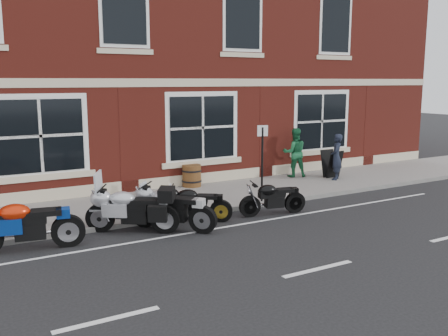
{
  "coord_description": "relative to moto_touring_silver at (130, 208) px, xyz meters",
  "views": [
    {
      "loc": [
        -5.93,
        -9.77,
        3.47
      ],
      "look_at": [
        0.63,
        1.6,
        1.16
      ],
      "focal_mm": 40.0,
      "sensor_mm": 36.0,
      "label": 1
    }
  ],
  "objects": [
    {
      "name": "parking_sign",
      "position": [
        4.08,
        0.6,
        0.77
      ],
      "size": [
        0.3,
        0.1,
        2.14
      ],
      "rotation": [
        0.0,
        0.0,
        -0.27
      ],
      "color": "black",
      "rests_on": "sidewalk"
    },
    {
      "name": "moto_sport_red",
      "position": [
        -2.29,
        -0.14,
        0.0
      ],
      "size": [
        2.27,
        0.59,
        1.03
      ],
      "rotation": [
        0.0,
        0.0,
        1.37
      ],
      "color": "black",
      "rests_on": "ground"
    },
    {
      "name": "pub_building",
      "position": [
        2.26,
        9.55,
        5.41
      ],
      "size": [
        24.0,
        12.0,
        12.0
      ],
      "primitive_type": "cube",
      "color": "maroon",
      "rests_on": "ground"
    },
    {
      "name": "moto_sport_black",
      "position": [
        1.68,
        0.08,
        -0.11
      ],
      "size": [
        1.62,
        1.11,
        0.83
      ],
      "rotation": [
        0.0,
        0.0,
        0.99
      ],
      "color": "black",
      "rests_on": "ground"
    },
    {
      "name": "moto_naked_black",
      "position": [
        3.7,
        -0.38,
        -0.11
      ],
      "size": [
        1.83,
        0.47,
        0.83
      ],
      "rotation": [
        0.0,
        0.0,
        1.38
      ],
      "color": "black",
      "rests_on": "ground"
    },
    {
      "name": "pedestrian_right",
      "position": [
        7.1,
        3.02,
        0.39
      ],
      "size": [
        1.02,
        0.92,
        1.71
      ],
      "primitive_type": "imported",
      "rotation": [
        0.0,
        0.0,
        2.76
      ],
      "color": "#1C6439",
      "rests_on": "sidewalk"
    },
    {
      "name": "ground",
      "position": [
        2.26,
        -0.95,
        -0.59
      ],
      "size": [
        80.0,
        80.0,
        0.0
      ],
      "primitive_type": "plane",
      "color": "black",
      "rests_on": "ground"
    },
    {
      "name": "sidewalk",
      "position": [
        2.26,
        2.05,
        -0.53
      ],
      "size": [
        30.0,
        3.0,
        0.12
      ],
      "primitive_type": "cube",
      "color": "slate",
      "rests_on": "ground"
    },
    {
      "name": "moto_touring_silver",
      "position": [
        0.0,
        0.0,
        0.0
      ],
      "size": [
        1.88,
        1.35,
        1.44
      ],
      "rotation": [
        0.0,
        0.0,
        0.97
      ],
      "color": "black",
      "rests_on": "ground"
    },
    {
      "name": "kerb",
      "position": [
        2.26,
        0.47,
        -0.53
      ],
      "size": [
        30.0,
        0.16,
        0.12
      ],
      "primitive_type": "cube",
      "color": "slate",
      "rests_on": "ground"
    },
    {
      "name": "barrel_planter",
      "position": [
        3.25,
        3.35,
        -0.12
      ],
      "size": [
        0.63,
        0.63,
        0.7
      ],
      "color": "#553416",
      "rests_on": "sidewalk"
    },
    {
      "name": "pedestrian_left",
      "position": [
        8.01,
        1.89,
        0.32
      ],
      "size": [
        0.68,
        0.66,
        1.57
      ],
      "primitive_type": "imported",
      "rotation": [
        0.0,
        0.0,
        3.85
      ],
      "color": "black",
      "rests_on": "sidewalk"
    },
    {
      "name": "moto_sport_silver",
      "position": [
        0.92,
        -0.3,
        -0.02
      ],
      "size": [
        1.52,
        1.75,
        0.98
      ],
      "rotation": [
        0.0,
        0.0,
        0.71
      ],
      "color": "black",
      "rests_on": "ground"
    },
    {
      "name": "a_board_sign",
      "position": [
        8.16,
        2.28,
        0.02
      ],
      "size": [
        0.58,
        0.39,
        0.96
      ],
      "primitive_type": null,
      "rotation": [
        0.0,
        0.0,
        0.0
      ],
      "color": "black",
      "rests_on": "sidewalk"
    }
  ]
}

